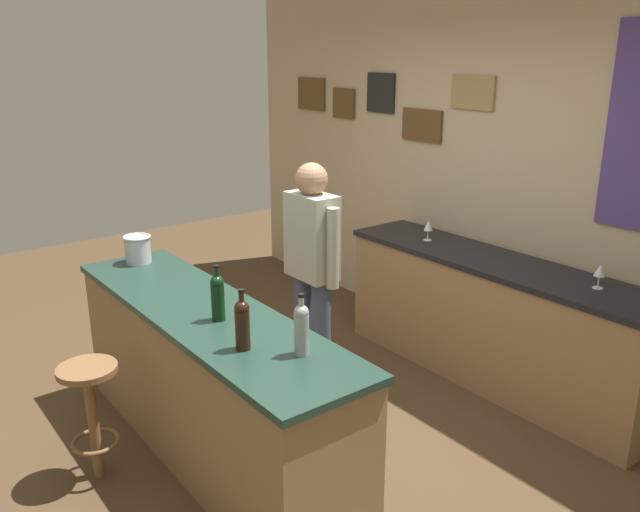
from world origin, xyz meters
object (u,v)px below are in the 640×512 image
object	(u,v)px
wine_glass_a	(428,226)
wine_bottle_c	(301,328)
wine_bottle_a	(218,296)
ice_bucket	(138,249)
wine_glass_b	(600,271)
wine_bottle_b	(242,323)
bartender	(312,266)
bar_stool	(91,403)

from	to	relation	value
wine_glass_a	wine_bottle_c	bearing A→B (deg)	-62.18
wine_bottle_a	ice_bucket	world-z (taller)	wine_bottle_a
wine_bottle_a	wine_glass_a	size ratio (longest dim) A/B	1.97
wine_bottle_a	wine_glass_b	bearing A→B (deg)	65.78
wine_bottle_a	ice_bucket	bearing A→B (deg)	177.74
wine_bottle_a	wine_bottle_b	xyz separation A→B (m)	(0.38, -0.08, 0.00)
wine_glass_a	wine_glass_b	world-z (taller)	same
bartender	wine_glass_a	bearing A→B (deg)	92.07
wine_bottle_b	wine_glass_b	xyz separation A→B (m)	(0.56, 2.18, -0.05)
wine_bottle_c	wine_glass_a	xyz separation A→B (m)	(-1.02, 1.93, -0.05)
bartender	wine_bottle_a	size ratio (longest dim) A/B	5.29
bar_stool	wine_glass_a	bearing A→B (deg)	91.05
bartender	wine_glass_b	world-z (taller)	bartender
wine_glass_a	wine_glass_b	xyz separation A→B (m)	(1.36, 0.06, 0.00)
wine_bottle_c	wine_bottle_a	bearing A→B (deg)	-169.70
bar_stool	wine_bottle_a	distance (m)	0.93
wine_glass_b	bartender	bearing A→B (deg)	-137.83
wine_bottle_c	wine_glass_b	size ratio (longest dim) A/B	1.97
bartender	wine_glass_b	size ratio (longest dim) A/B	10.45
wine_bottle_c	bar_stool	bearing A→B (deg)	-143.61
bartender	wine_bottle_a	xyz separation A→B (m)	(0.38, -0.90, 0.12)
wine_glass_b	wine_bottle_c	bearing A→B (deg)	-99.77
bar_stool	wine_glass_b	distance (m)	3.06
bar_stool	wine_glass_b	bearing A→B (deg)	64.10
wine_bottle_b	wine_bottle_c	size ratio (longest dim) A/B	1.00
wine_bottle_b	wine_glass_b	distance (m)	2.25
wine_bottle_b	wine_glass_a	world-z (taller)	wine_bottle_b
wine_glass_b	ice_bucket	bearing A→B (deg)	-136.12
bartender	wine_glass_a	size ratio (longest dim) A/B	10.45
bar_stool	ice_bucket	xyz separation A→B (m)	(-0.82, 0.65, 0.56)
wine_bottle_a	ice_bucket	size ratio (longest dim) A/B	1.63
bartender	wine_bottle_b	distance (m)	1.25
ice_bucket	wine_glass_b	size ratio (longest dim) A/B	1.21
bartender	ice_bucket	world-z (taller)	bartender
bartender	bar_stool	distance (m)	1.58
wine_bottle_b	wine_glass_a	distance (m)	2.27
wine_bottle_b	wine_glass_b	size ratio (longest dim) A/B	1.97
wine_glass_a	ice_bucket	bearing A→B (deg)	-111.13
wine_bottle_a	wine_glass_a	xyz separation A→B (m)	(-0.42, 2.04, -0.05)
bar_stool	ice_bucket	bearing A→B (deg)	141.43
bartender	ice_bucket	distance (m)	1.18
wine_bottle_a	wine_glass_b	xyz separation A→B (m)	(0.94, 2.10, -0.05)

